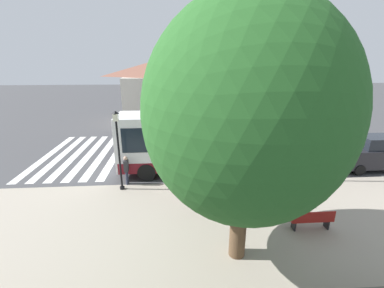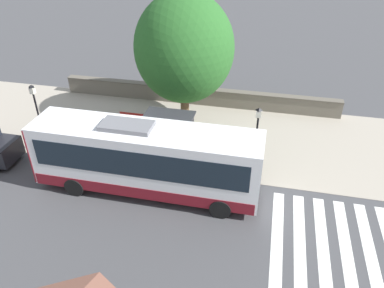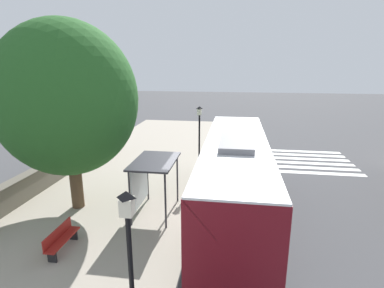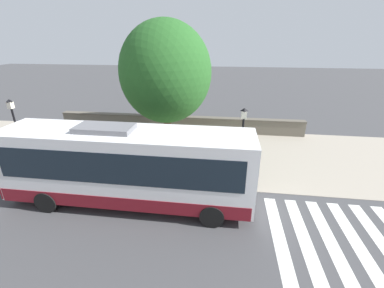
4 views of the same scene
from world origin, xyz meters
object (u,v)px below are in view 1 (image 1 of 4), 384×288
Objects in this scene: bus_shelter at (221,161)px; pedestrian at (126,168)px; bus at (213,140)px; shade_tree at (246,113)px; bench at (312,219)px; street_lamp_far at (118,145)px; street_lamp_near at (347,138)px; parked_car_behind_bus at (374,153)px.

bus_shelter reaches higher than pedestrian.
shade_tree is (-7.21, 0.19, 3.09)m from bus.
bus is at bearing -72.40° from pedestrian.
bus_shelter reaches higher than bench.
street_lamp_far is 0.50× the size of shade_tree.
bus_shelter is 1.70× the size of pedestrian.
street_lamp_near reaches higher than bus_shelter.
bus_shelter is 10.61m from parked_car_behind_bus.
parked_car_behind_bus is at bearing -56.23° from shade_tree.
bus is 5.52m from street_lamp_far.
shade_tree is (-5.10, -4.87, 2.55)m from street_lamp_far.
bus_shelter is 0.33× the size of shade_tree.
parked_car_behind_bus is (1.08, -14.78, 0.06)m from pedestrian.
street_lamp_far is 7.50m from shade_tree.
bench is 0.41× the size of street_lamp_far.
parked_car_behind_bus reaches higher than pedestrian.
shade_tree is at bearing 179.82° from bus_shelter.
bus is at bearing 87.30° from parked_car_behind_bus.
pedestrian is 14.82m from parked_car_behind_bus.
bus_shelter is 4.38m from bench.
bus reaches higher than bench.
bus_shelter is 7.24m from street_lamp_near.
street_lamp_near is 9.12m from shade_tree.
bench is 5.91m from street_lamp_near.
bench is at bearing -153.03° from bus.
street_lamp_near is at bearing -106.31° from bus.
street_lamp_near reaches higher than bus.
bus is 6.76× the size of pedestrian.
street_lamp_far is at bearing 112.64° from bus.
bus_shelter is 1.62× the size of bench.
street_lamp_far is 15.12m from parked_car_behind_bus.
bus_shelter is at bearing 107.32° from parked_car_behind_bus.
shade_tree is at bearing 123.77° from parked_car_behind_bus.
parked_car_behind_bus is at bearing -50.63° from bench.
bench is 0.40× the size of street_lamp_near.
street_lamp_near reaches higher than bench.
street_lamp_near is at bearing -53.64° from shade_tree.
bus reaches higher than parked_car_behind_bus.
street_lamp_near is 1.02× the size of parked_car_behind_bus.
bus_shelter is 0.66× the size of street_lamp_far.
bus_shelter is (-3.61, 0.18, 0.13)m from bus.
bus_shelter is at bearing -107.02° from street_lamp_far.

